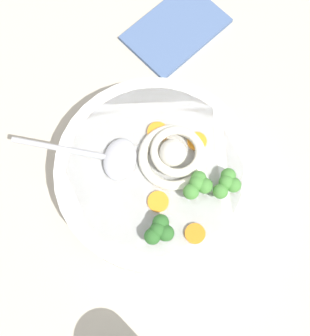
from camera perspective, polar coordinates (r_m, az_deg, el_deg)
The scene contains 12 objects.
table_slab at distance 64.97cm, azimuth -2.82°, elevation -1.66°, with size 135.76×135.76×3.05cm, color #BCB29E.
soup_bowl at distance 60.02cm, azimuth 0.00°, elevation -0.87°, with size 27.56×27.56×6.58cm.
noodle_pile at distance 56.26cm, azimuth 2.56°, elevation 1.84°, with size 10.20×10.00×4.10cm.
soup_spoon at distance 56.89cm, azimuth -6.15°, elevation 1.39°, with size 6.60×17.52×1.60cm.
broccoli_floret_rear at distance 53.06cm, azimuth 0.57°, elevation -8.45°, with size 4.13×3.56×3.27cm.
broccoli_floret_far at distance 55.21cm, azimuth 9.76°, elevation -1.97°, with size 3.89×3.35×3.08cm.
broccoli_floret_near_spoon at distance 54.47cm, azimuth 5.75°, elevation -2.47°, with size 4.09×3.52×3.23cm.
carrot_slice_beside_noodles at distance 55.60cm, azimuth 0.43°, elevation -4.57°, with size 2.82×2.82×0.40cm, color orange.
carrot_slice_right at distance 58.37cm, azimuth 0.38°, elevation 4.89°, with size 2.91×2.91×0.58cm, color orange.
carrot_slice_extra_a at distance 58.25cm, azimuth 5.72°, elevation 3.60°, with size 2.68×2.68×0.42cm, color orange.
carrot_slice_front at distance 55.03cm, azimuth 5.44°, elevation -8.84°, with size 2.66×2.66×0.57cm, color orange.
folded_napkin at distance 74.21cm, azimuth 2.86°, elevation 18.24°, with size 16.22×10.76×0.80cm, color #4C6693.
Camera 1 is at (-14.76, -8.72, 64.19)cm, focal length 45.02 mm.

